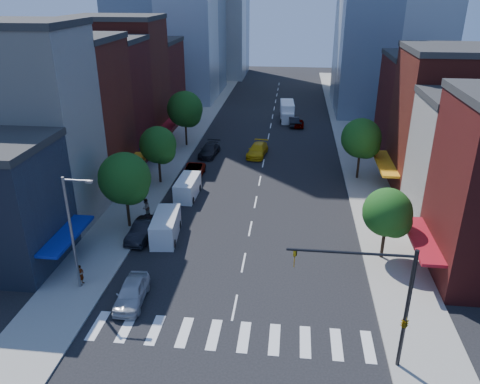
# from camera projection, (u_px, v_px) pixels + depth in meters

# --- Properties ---
(ground) EXTENTS (220.00, 220.00, 0.00)m
(ground) POSITION_uv_depth(u_px,v_px,m) (235.00, 307.00, 33.55)
(ground) COLOR black
(ground) RESTS_ON ground
(sidewalk_left) EXTENTS (5.00, 120.00, 0.15)m
(sidewalk_left) POSITION_uv_depth(u_px,v_px,m) (186.00, 137.00, 71.17)
(sidewalk_left) COLOR gray
(sidewalk_left) RESTS_ON ground
(sidewalk_right) EXTENTS (5.00, 120.00, 0.15)m
(sidewalk_right) POSITION_uv_depth(u_px,v_px,m) (353.00, 143.00, 68.57)
(sidewalk_right) COLOR gray
(sidewalk_right) RESTS_ON ground
(crosswalk) EXTENTS (19.00, 3.00, 0.01)m
(crosswalk) POSITION_uv_depth(u_px,v_px,m) (229.00, 336.00, 30.82)
(crosswalk) COLOR silver
(crosswalk) RESTS_ON ground
(bldg_left_1) EXTENTS (12.00, 8.00, 18.00)m
(bldg_left_1) POSITION_uv_depth(u_px,v_px,m) (24.00, 130.00, 43.01)
(bldg_left_1) COLOR beige
(bldg_left_1) RESTS_ON ground
(bldg_left_2) EXTENTS (12.00, 9.00, 16.00)m
(bldg_left_2) POSITION_uv_depth(u_px,v_px,m) (67.00, 117.00, 51.14)
(bldg_left_2) COLOR #5B1B15
(bldg_left_2) RESTS_ON ground
(bldg_left_3) EXTENTS (12.00, 8.00, 15.00)m
(bldg_left_3) POSITION_uv_depth(u_px,v_px,m) (98.00, 104.00, 59.06)
(bldg_left_3) COLOR #541515
(bldg_left_3) RESTS_ON ground
(bldg_left_4) EXTENTS (12.00, 9.00, 17.00)m
(bldg_left_4) POSITION_uv_depth(u_px,v_px,m) (121.00, 83.00, 66.39)
(bldg_left_4) COLOR #5B1B15
(bldg_left_4) RESTS_ON ground
(bldg_left_5) EXTENTS (12.00, 10.00, 13.00)m
(bldg_left_5) POSITION_uv_depth(u_px,v_px,m) (142.00, 84.00, 75.83)
(bldg_left_5) COLOR #541515
(bldg_left_5) RESTS_ON ground
(bldg_right_2) EXTENTS (12.00, 10.00, 15.00)m
(bldg_right_2) POSITION_uv_depth(u_px,v_px,m) (456.00, 125.00, 50.14)
(bldg_right_2) COLOR #5B1B15
(bldg_right_2) RESTS_ON ground
(bldg_right_3) EXTENTS (12.00, 10.00, 13.00)m
(bldg_right_3) POSITION_uv_depth(u_px,v_px,m) (431.00, 111.00, 59.63)
(bldg_right_3) COLOR #541515
(bldg_right_3) RESTS_ON ground
(traffic_signal) EXTENTS (7.24, 2.24, 8.00)m
(traffic_signal) POSITION_uv_depth(u_px,v_px,m) (397.00, 310.00, 26.74)
(traffic_signal) COLOR black
(traffic_signal) RESTS_ON sidewalk_right
(streetlight) EXTENTS (2.25, 0.25, 9.00)m
(streetlight) POSITION_uv_depth(u_px,v_px,m) (73.00, 227.00, 33.56)
(streetlight) COLOR slate
(streetlight) RESTS_ON sidewalk_left
(tree_left_near) EXTENTS (4.80, 4.80, 7.30)m
(tree_left_near) POSITION_uv_depth(u_px,v_px,m) (126.00, 180.00, 42.69)
(tree_left_near) COLOR black
(tree_left_near) RESTS_ON sidewalk_left
(tree_left_mid) EXTENTS (4.20, 4.20, 6.65)m
(tree_left_mid) POSITION_uv_depth(u_px,v_px,m) (159.00, 146.00, 52.83)
(tree_left_mid) COLOR black
(tree_left_mid) RESTS_ON sidewalk_left
(tree_left_far) EXTENTS (5.00, 5.00, 7.75)m
(tree_left_far) POSITION_uv_depth(u_px,v_px,m) (186.00, 111.00, 65.28)
(tree_left_far) COLOR black
(tree_left_far) RESTS_ON sidewalk_left
(tree_right_near) EXTENTS (4.00, 4.00, 6.20)m
(tree_right_near) POSITION_uv_depth(u_px,v_px,m) (389.00, 214.00, 37.84)
(tree_right_near) COLOR black
(tree_right_near) RESTS_ON sidewalk_right
(tree_right_far) EXTENTS (4.60, 4.60, 7.20)m
(tree_right_far) POSITION_uv_depth(u_px,v_px,m) (362.00, 140.00, 53.93)
(tree_right_far) COLOR black
(tree_right_far) RESTS_ON sidewalk_right
(parked_car_front) EXTENTS (2.18, 4.84, 1.61)m
(parked_car_front) POSITION_uv_depth(u_px,v_px,m) (132.00, 292.00, 33.84)
(parked_car_front) COLOR #B8B9BE
(parked_car_front) RESTS_ON ground
(parked_car_second) EXTENTS (2.30, 5.14, 1.64)m
(parked_car_second) POSITION_uv_depth(u_px,v_px,m) (144.00, 230.00, 42.50)
(parked_car_second) COLOR black
(parked_car_second) RESTS_ON ground
(parked_car_third) EXTENTS (2.46, 5.22, 1.44)m
(parked_car_third) POSITION_uv_depth(u_px,v_px,m) (193.00, 171.00, 56.16)
(parked_car_third) COLOR #999999
(parked_car_third) RESTS_ON ground
(parked_car_rear) EXTENTS (2.60, 5.47, 1.54)m
(parked_car_rear) POSITION_uv_depth(u_px,v_px,m) (209.00, 150.00, 63.39)
(parked_car_rear) COLOR black
(parked_car_rear) RESTS_ON ground
(cargo_van_near) EXTENTS (2.59, 5.41, 2.23)m
(cargo_van_near) POSITION_uv_depth(u_px,v_px,m) (165.00, 227.00, 42.35)
(cargo_van_near) COLOR silver
(cargo_van_near) RESTS_ON ground
(cargo_van_far) EXTENTS (2.12, 5.01, 2.12)m
(cargo_van_far) POSITION_uv_depth(u_px,v_px,m) (187.00, 188.00, 50.72)
(cargo_van_far) COLOR white
(cargo_van_far) RESTS_ON ground
(taxi) EXTENTS (2.95, 5.78, 1.61)m
(taxi) POSITION_uv_depth(u_px,v_px,m) (257.00, 150.00, 63.23)
(taxi) COLOR gold
(taxi) RESTS_ON ground
(traffic_car_oncoming) EXTENTS (2.07, 4.75, 1.52)m
(traffic_car_oncoming) POSITION_uv_depth(u_px,v_px,m) (294.00, 121.00, 76.85)
(traffic_car_oncoming) COLOR black
(traffic_car_oncoming) RESTS_ON ground
(traffic_car_far) EXTENTS (1.67, 3.91, 1.32)m
(traffic_car_far) POSITION_uv_depth(u_px,v_px,m) (299.00, 123.00, 76.23)
(traffic_car_far) COLOR #999999
(traffic_car_far) RESTS_ON ground
(box_truck) EXTENTS (2.62, 7.43, 2.95)m
(box_truck) POSITION_uv_depth(u_px,v_px,m) (287.00, 112.00, 80.01)
(box_truck) COLOR white
(box_truck) RESTS_ON ground
(pedestrian_near) EXTENTS (0.44, 0.64, 1.68)m
(pedestrian_near) POSITION_uv_depth(u_px,v_px,m) (81.00, 275.00, 35.60)
(pedestrian_near) COLOR #999999
(pedestrian_near) RESTS_ON sidewalk_left
(pedestrian_far) EXTENTS (0.92, 1.07, 1.89)m
(pedestrian_far) POSITION_uv_depth(u_px,v_px,m) (146.00, 208.00, 46.15)
(pedestrian_far) COLOR #999999
(pedestrian_far) RESTS_ON sidewalk_left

